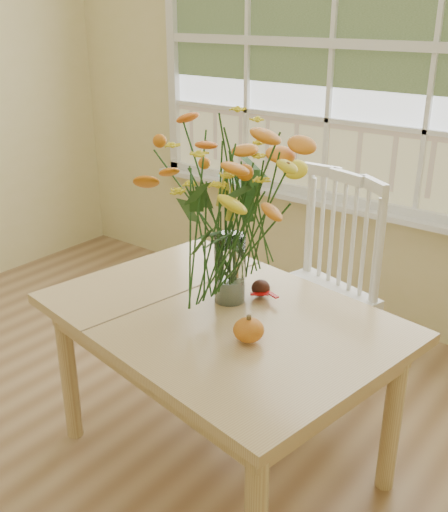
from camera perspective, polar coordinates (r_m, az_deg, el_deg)
The scene contains 8 objects.
wall_back at distance 3.43m, azimuth 10.35°, elevation 16.00°, with size 4.00×0.02×2.70m, color #F0E399.
window at distance 3.38m, azimuth 10.26°, elevation 19.00°, with size 2.42×0.12×1.74m.
dining_table at distance 2.27m, azimuth -0.31°, elevation -7.41°, with size 1.40×1.10×0.68m.
windsor_chair at distance 2.78m, azimuth 9.40°, elevation -2.13°, with size 0.59×0.57×1.04m.
flower_vase at distance 2.17m, azimuth 0.58°, elevation 5.21°, with size 0.56×0.56×0.66m.
pumpkin at distance 2.03m, azimuth 2.36°, elevation -7.16°, with size 0.11×0.11×0.08m, color #D05718.
turkey_figurine at distance 2.39m, azimuth 0.31°, elevation -2.27°, with size 0.10×0.09×0.10m.
dark_gourd at distance 2.33m, azimuth 3.51°, elevation -3.14°, with size 0.12×0.07×0.07m.
Camera 1 is at (1.58, -0.77, 1.73)m, focal length 42.00 mm.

